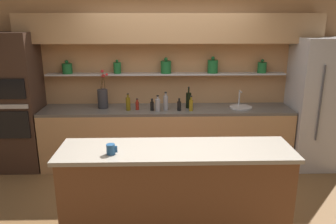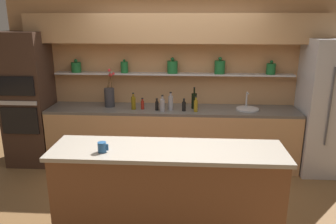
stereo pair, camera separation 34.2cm
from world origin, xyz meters
name	(u,v)px [view 1 (the left image)]	position (x,y,z in m)	size (l,w,h in m)	color
ground_plane	(173,207)	(0.00, 0.00, 0.00)	(12.00, 12.00, 0.00)	brown
back_wall_unit	(169,64)	(0.00, 1.53, 1.55)	(5.20, 0.44, 2.60)	tan
back_counter_unit	(167,137)	(-0.05, 1.24, 0.46)	(3.76, 0.62, 0.92)	tan
island_counter	(176,195)	(0.00, -0.58, 0.51)	(2.28, 0.61, 1.02)	brown
refrigerator	(317,104)	(2.22, 1.20, 0.98)	(0.75, 0.73, 1.97)	#B7B7BC
oven_tower	(17,103)	(-2.27, 1.24, 1.02)	(0.65, 0.64, 2.05)	#3D281E
flower_vase	(103,98)	(-1.01, 1.29, 1.08)	(0.17, 0.17, 0.58)	#2D2D33
sink_fixture	(241,106)	(1.08, 1.25, 0.94)	(0.34, 0.34, 0.25)	#B7B7BC
bottle_sauce_0	(137,105)	(-0.49, 1.17, 0.99)	(0.05, 0.05, 0.17)	maroon
bottle_wine_1	(189,100)	(0.28, 1.26, 1.04)	(0.08, 0.08, 0.33)	black
bottle_oil_2	(128,104)	(-0.62, 1.15, 1.02)	(0.07, 0.07, 0.25)	brown
bottle_sauce_3	(179,106)	(0.13, 1.11, 1.00)	(0.06, 0.06, 0.19)	black
bottle_oil_4	(191,105)	(0.30, 1.09, 1.01)	(0.06, 0.06, 0.23)	olive
bottle_sauce_5	(152,106)	(-0.27, 1.12, 1.00)	(0.05, 0.05, 0.18)	black
bottle_spirit_6	(158,105)	(-0.18, 1.07, 1.02)	(0.07, 0.07, 0.24)	gray
bottle_spirit_7	(166,103)	(-0.07, 1.15, 1.03)	(0.07, 0.07, 0.27)	gray
coffee_mug	(111,149)	(-0.61, -0.70, 1.07)	(0.10, 0.08, 0.10)	#235184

